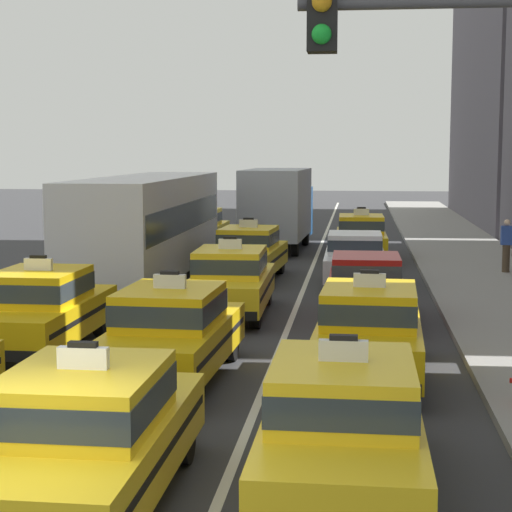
{
  "coord_description": "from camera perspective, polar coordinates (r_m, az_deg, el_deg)",
  "views": [
    {
      "loc": [
        3.16,
        -7.47,
        4.04
      ],
      "look_at": [
        0.53,
        14.93,
        1.3
      ],
      "focal_mm": 61.52,
      "sensor_mm": 36.0,
      "label": 1
    }
  ],
  "objects": [
    {
      "name": "taxi_right_fifth",
      "position": [
        32.49,
        6.84,
        1.29
      ],
      "size": [
        1.87,
        4.58,
        1.96
      ],
      "color": "black",
      "rests_on": "ground"
    },
    {
      "name": "lane_stripe_left_center",
      "position": [
        28.17,
        -3.12,
        -1.32
      ],
      "size": [
        0.14,
        80.0,
        0.01
      ],
      "primitive_type": "cube",
      "color": "silver",
      "rests_on": "ground"
    },
    {
      "name": "taxi_left_second",
      "position": [
        18.15,
        -13.77,
        -3.3
      ],
      "size": [
        1.85,
        4.57,
        1.96
      ],
      "color": "black",
      "rests_on": "ground"
    },
    {
      "name": "pedestrian_near_crosswalk",
      "position": [
        29.06,
        15.99,
        0.65
      ],
      "size": [
        0.47,
        0.24,
        1.69
      ],
      "color": "#473828",
      "rests_on": "sidewalk_curb"
    },
    {
      "name": "sedan_right_third",
      "position": [
        20.89,
        7.15,
        -1.92
      ],
      "size": [
        1.8,
        4.31,
        1.58
      ],
      "color": "black",
      "rests_on": "ground"
    },
    {
      "name": "lane_stripe_center_right",
      "position": [
        27.81,
        3.4,
        -1.43
      ],
      "size": [
        0.14,
        80.0,
        0.01
      ],
      "primitive_type": "cube",
      "color": "silver",
      "rests_on": "ground"
    },
    {
      "name": "taxi_left_fourth",
      "position": [
        35.64,
        -3.75,
        1.82
      ],
      "size": [
        1.88,
        4.58,
        1.96
      ],
      "color": "black",
      "rests_on": "ground"
    },
    {
      "name": "taxi_right_second",
      "position": [
        15.65,
        7.36,
        -4.78
      ],
      "size": [
        1.98,
        4.62,
        1.96
      ],
      "color": "black",
      "rests_on": "ground"
    },
    {
      "name": "taxi_center_nearest",
      "position": [
        10.15,
        -10.87,
        -11.34
      ],
      "size": [
        1.84,
        4.57,
        1.96
      ],
      "color": "black",
      "rests_on": "ground"
    },
    {
      "name": "box_truck_center_fifth",
      "position": [
        35.77,
        1.49,
        3.3
      ],
      "size": [
        2.51,
        7.05,
        3.27
      ],
      "color": "black",
      "rests_on": "ground"
    },
    {
      "name": "taxi_right_nearest",
      "position": [
        10.36,
        5.66,
        -10.87
      ],
      "size": [
        1.84,
        4.57,
        1.96
      ],
      "color": "black",
      "rests_on": "ground"
    },
    {
      "name": "taxi_center_third",
      "position": [
        21.37,
        -1.65,
        -1.58
      ],
      "size": [
        1.91,
        4.59,
        1.96
      ],
      "color": "black",
      "rests_on": "ground"
    },
    {
      "name": "bus_left_third",
      "position": [
        27.15,
        -7.04,
        2.18
      ],
      "size": [
        2.57,
        11.21,
        3.22
      ],
      "color": "black",
      "rests_on": "ground"
    },
    {
      "name": "taxi_center_fourth",
      "position": [
        27.22,
        -0.45,
        0.25
      ],
      "size": [
        2.05,
        4.65,
        1.96
      ],
      "color": "black",
      "rests_on": "ground"
    },
    {
      "name": "sedan_right_fourth",
      "position": [
        26.36,
        6.43,
        -0.07
      ],
      "size": [
        1.79,
        4.31,
        1.58
      ],
      "color": "black",
      "rests_on": "ground"
    },
    {
      "name": "taxi_center_second",
      "position": [
        15.46,
        -5.49,
        -4.9
      ],
      "size": [
        1.98,
        4.62,
        1.96
      ],
      "color": "black",
      "rests_on": "ground"
    }
  ]
}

